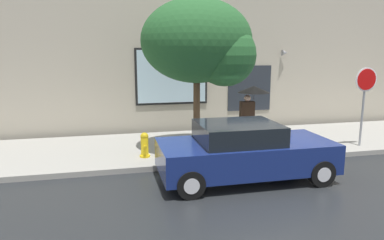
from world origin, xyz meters
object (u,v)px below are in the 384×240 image
(street_tree, at_px, (203,44))
(pedestrian_with_umbrella, at_px, (252,97))
(fire_hydrant, at_px, (145,145))
(stop_sign, at_px, (365,91))
(parked_car, at_px, (244,152))

(street_tree, bearing_deg, pedestrian_with_umbrella, 17.59)
(fire_hydrant, xyz_separation_m, street_tree, (1.80, 0.35, 2.87))
(pedestrian_with_umbrella, distance_m, street_tree, 2.57)
(pedestrian_with_umbrella, relative_size, stop_sign, 0.75)
(parked_car, bearing_deg, pedestrian_with_umbrella, 64.59)
(parked_car, bearing_deg, fire_hydrant, 138.87)
(fire_hydrant, distance_m, street_tree, 3.40)
(parked_car, distance_m, stop_sign, 5.08)
(fire_hydrant, height_order, stop_sign, stop_sign)
(street_tree, relative_size, stop_sign, 1.80)
(fire_hydrant, bearing_deg, parked_car, -41.13)
(parked_car, bearing_deg, street_tree, 101.19)
(fire_hydrant, xyz_separation_m, pedestrian_with_umbrella, (3.65, 0.93, 1.18))
(street_tree, distance_m, stop_sign, 5.35)
(pedestrian_with_umbrella, relative_size, street_tree, 0.42)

